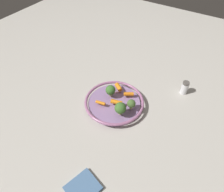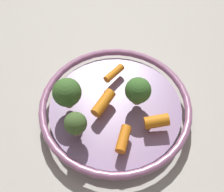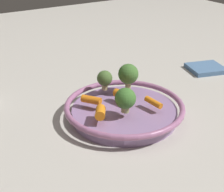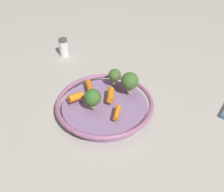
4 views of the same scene
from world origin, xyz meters
The scene contains 10 objects.
ground_plane centered at (0.00, 0.00, 0.00)m, with size 2.53×2.53×0.00m, color #B7B2A8.
serving_bowl centered at (0.00, 0.00, 0.02)m, with size 0.28×0.28×0.04m.
baby_carrot_center centered at (0.07, -0.04, 0.05)m, with size 0.02×0.02×0.05m, color orange.
baby_carrot_right centered at (-0.01, -0.02, 0.05)m, with size 0.02×0.02×0.05m, color orange.
baby_carrot_back centered at (0.08, 0.02, 0.05)m, with size 0.02×0.02×0.04m, color orange.
baby_carrot_left centered at (-0.05, 0.04, 0.05)m, with size 0.01×0.01×0.05m, color orange.
broccoli_floret_large centered at (0.00, -0.09, 0.07)m, with size 0.04×0.04×0.05m.
broccoli_floret_mid centered at (0.02, 0.03, 0.07)m, with size 0.05×0.05×0.06m.
broccoli_floret_edge centered at (-0.05, -0.06, 0.08)m, with size 0.05×0.05×0.07m.
dish_towel centered at (-0.39, -0.11, 0.01)m, with size 0.11×0.10×0.01m, color #4C7099.
Camera 3 is at (0.40, 0.58, 0.41)m, focal length 54.32 mm.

